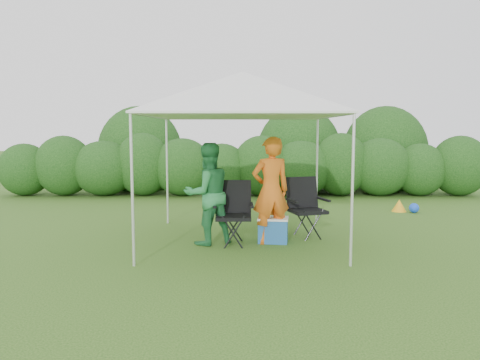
{
  "coord_description": "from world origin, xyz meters",
  "views": [
    {
      "loc": [
        -0.01,
        -7.31,
        1.87
      ],
      "look_at": [
        -0.03,
        0.4,
        1.05
      ],
      "focal_mm": 35.0,
      "sensor_mm": 36.0,
      "label": 1
    }
  ],
  "objects_px": {
    "chair_left": "(233,208)",
    "woman": "(208,194)",
    "cooler": "(273,230)",
    "canopy": "(242,94)",
    "man": "(271,190)",
    "chair_right": "(305,203)"
  },
  "relations": [
    {
      "from": "cooler",
      "to": "chair_left",
      "type": "bearing_deg",
      "value": -166.6
    },
    {
      "from": "chair_left",
      "to": "cooler",
      "type": "bearing_deg",
      "value": 5.14
    },
    {
      "from": "canopy",
      "to": "chair_right",
      "type": "distance_m",
      "value": 2.21
    },
    {
      "from": "man",
      "to": "woman",
      "type": "bearing_deg",
      "value": -14.39
    },
    {
      "from": "man",
      "to": "cooler",
      "type": "height_order",
      "value": "man"
    },
    {
      "from": "canopy",
      "to": "chair_right",
      "type": "bearing_deg",
      "value": 18.16
    },
    {
      "from": "chair_right",
      "to": "chair_left",
      "type": "relative_size",
      "value": 1.0
    },
    {
      "from": "canopy",
      "to": "chair_right",
      "type": "xyz_separation_m",
      "value": [
        1.12,
        0.37,
        -1.87
      ]
    },
    {
      "from": "cooler",
      "to": "canopy",
      "type": "bearing_deg",
      "value": 175.13
    },
    {
      "from": "woman",
      "to": "chair_right",
      "type": "bearing_deg",
      "value": 171.42
    },
    {
      "from": "canopy",
      "to": "chair_left",
      "type": "relative_size",
      "value": 2.98
    },
    {
      "from": "chair_right",
      "to": "woman",
      "type": "xyz_separation_m",
      "value": [
        -1.68,
        -0.59,
        0.24
      ]
    },
    {
      "from": "woman",
      "to": "man",
      "type": "bearing_deg",
      "value": 154.72
    },
    {
      "from": "chair_right",
      "to": "man",
      "type": "relative_size",
      "value": 0.59
    },
    {
      "from": "chair_right",
      "to": "woman",
      "type": "height_order",
      "value": "woman"
    },
    {
      "from": "woman",
      "to": "canopy",
      "type": "bearing_deg",
      "value": 173.35
    },
    {
      "from": "chair_left",
      "to": "woman",
      "type": "height_order",
      "value": "woman"
    },
    {
      "from": "woman",
      "to": "cooler",
      "type": "xyz_separation_m",
      "value": [
        1.08,
        0.1,
        -0.62
      ]
    },
    {
      "from": "canopy",
      "to": "woman",
      "type": "relative_size",
      "value": 1.86
    },
    {
      "from": "chair_left",
      "to": "cooler",
      "type": "relative_size",
      "value": 1.91
    },
    {
      "from": "canopy",
      "to": "woman",
      "type": "distance_m",
      "value": 1.74
    },
    {
      "from": "chair_left",
      "to": "woman",
      "type": "distance_m",
      "value": 0.49
    }
  ]
}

